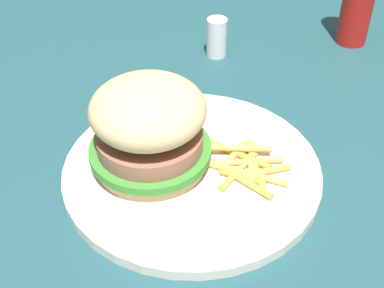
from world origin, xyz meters
TOP-DOWN VIEW (x-y plane):
  - ground_plane at (0.00, 0.00)m, footprint 1.60×1.60m
  - plate at (0.01, -0.02)m, footprint 0.27×0.27m
  - sandwich at (0.05, -0.01)m, footprint 0.13×0.13m
  - fries_pile at (-0.04, -0.04)m, footprint 0.11×0.08m
  - salt_shaker at (0.06, -0.27)m, footprint 0.03×0.03m

SIDE VIEW (x-z plane):
  - ground_plane at x=0.00m, z-range 0.00..0.00m
  - plate at x=0.01m, z-range 0.00..0.01m
  - fries_pile at x=-0.04m, z-range 0.01..0.02m
  - salt_shaker at x=0.06m, z-range 0.00..0.06m
  - sandwich at x=0.05m, z-range 0.01..0.11m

